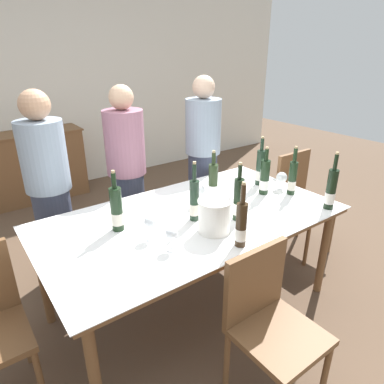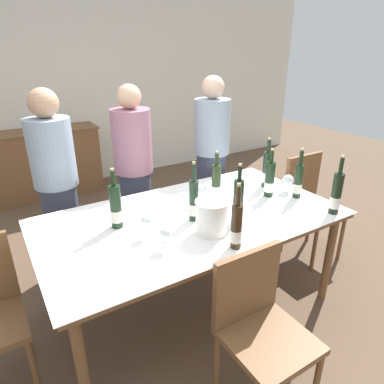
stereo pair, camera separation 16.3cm
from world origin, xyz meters
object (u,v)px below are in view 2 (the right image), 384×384
Objects in this scene: sideboard_cabinet at (46,163)px; dining_table at (192,224)px; wine_bottle_1 at (116,208)px; chair_near_front at (259,322)px; wine_bottle_0 at (216,184)px; wine_bottle_2 at (270,180)px; wine_glass_0 at (288,180)px; wine_glass_3 at (201,191)px; person_host at (58,191)px; wine_bottle_6 at (236,227)px; wine_glass_2 at (166,234)px; wine_bottle_5 at (336,194)px; chair_right_end at (309,199)px; wine_bottle_3 at (238,202)px; ice_bucket at (212,216)px; wine_bottle_8 at (194,201)px; person_guest_left at (135,177)px; wine_bottle_4 at (267,170)px; wine_bottle_7 at (298,181)px; person_guest_right at (211,163)px; wine_glass_1 at (146,222)px.

dining_table is (0.49, -2.81, 0.27)m from sideboard_cabinet.
chair_near_front is (0.40, -0.92, -0.38)m from wine_bottle_1.
wine_bottle_1 is at bearing 113.49° from chair_near_front.
wine_bottle_0 is 0.42m from wine_bottle_2.
wine_bottle_0 is 2.73× the size of wine_glass_0.
wine_glass_3 reaches higher than wine_glass_0.
wine_bottle_2 is at bearing -32.98° from person_host.
wine_bottle_6 is at bearing -115.45° from wine_bottle_0.
wine_bottle_5 is at bearing -9.85° from wine_glass_2.
chair_right_end is 2.18m from person_host.
wine_bottle_1 is at bearing 154.01° from wine_bottle_3.
person_host is (-0.70, 1.35, -0.11)m from wine_bottle_6.
ice_bucket is 1.41m from chair_right_end.
wine_bottle_0 is at bearing -73.76° from sideboard_cabinet.
wine_bottle_8 reaches higher than sideboard_cabinet.
person_guest_left is (-0.04, 1.12, -0.09)m from ice_bucket.
chair_right_end is (0.44, 0.11, -0.31)m from wine_glass_0.
wine_bottle_2 reaches higher than chair_near_front.
wine_bottle_0 is 0.82m from person_guest_left.
wine_glass_2 is at bearing -160.37° from wine_bottle_4.
ice_bucket is (0.48, -3.06, 0.44)m from sideboard_cabinet.
wine_bottle_0 is 0.94× the size of wine_bottle_8.
wine_bottle_7 is at bearing -26.61° from wine_bottle_0.
sideboard_cabinet is 3.13m from ice_bucket.
ice_bucket is 0.13× the size of person_guest_right.
person_host is at bearing 179.37° from person_guest_left.
wine_bottle_8 reaches higher than chair_near_front.
wine_bottle_8 reaches higher than wine_glass_3.
wine_bottle_1 is 0.25× the size of person_host.
dining_table is at bearing -80.17° from sideboard_cabinet.
person_guest_right is (0.56, 0.67, -0.07)m from wine_glass_3.
wine_bottle_6 reaches higher than wine_bottle_7.
wine_glass_1 is at bearing 177.38° from wine_bottle_7.
wine_glass_2 is 0.09× the size of person_guest_right.
wine_glass_3 is (-0.07, 0.34, -0.03)m from wine_bottle_3.
wine_bottle_1 is 1.03× the size of wine_bottle_7.
wine_bottle_4 is 1.06× the size of wine_bottle_7.
person_host reaches higher than wine_bottle_0.
person_guest_left is at bearing 59.78° from wine_bottle_1.
wine_bottle_6 is (0.01, -0.47, 0.19)m from dining_table.
wine_bottle_0 is 0.94× the size of wine_bottle_4.
wine_bottle_5 is (0.88, -0.23, 0.03)m from ice_bucket.
wine_glass_1 is (-0.38, -0.09, 0.16)m from dining_table.
ice_bucket is 0.55× the size of wine_bottle_0.
chair_near_front is (-0.95, -0.32, -0.39)m from wine_bottle_5.
wine_bottle_7 is 1.86m from person_host.
wine_glass_1 is at bearing -87.85° from sideboard_cabinet.
wine_bottle_2 is 0.95× the size of wine_bottle_6.
ice_bucket reaches higher than wine_glass_2.
chair_near_front is at bearing -104.50° from wine_glass_3.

